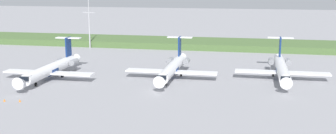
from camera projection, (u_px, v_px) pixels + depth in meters
ground_plane at (180, 65)px, 121.85m from camera, size 500.00×500.00×0.00m
grass_berm at (196, 43)px, 155.83m from camera, size 320.00×20.00×2.24m
regional_jet_nearest at (51, 69)px, 104.70m from camera, size 22.81×31.00×9.00m
regional_jet_second at (173, 68)px, 105.88m from camera, size 22.81×31.00×9.00m
regional_jet_third at (282, 68)px, 104.98m from camera, size 22.81×31.00×9.00m
antenna_mast at (89, 26)px, 150.46m from camera, size 4.40×0.50×19.52m
safety_cone_front_marker at (4, 100)px, 85.24m from camera, size 0.44×0.44×0.55m
safety_cone_mid_marker at (20, 101)px, 84.97m from camera, size 0.44×0.44×0.55m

